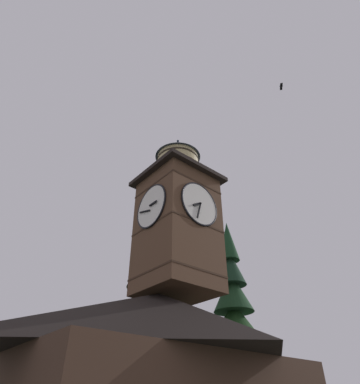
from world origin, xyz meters
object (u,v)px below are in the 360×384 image
Objects in this scene: pine_tree_behind at (156,312)px; pine_tree_aside at (236,335)px; building_main at (157,365)px; clock_tower at (177,215)px; flying_bird_high at (281,86)px; moon at (128,314)px.

pine_tree_behind is 6.14m from pine_tree_aside.
pine_tree_behind reaches higher than building_main.
clock_tower is (-0.86, 0.31, 7.76)m from building_main.
pine_tree_behind is 17.00m from flying_bird_high.
clock_tower is 11.40m from flying_bird_high.
clock_tower is at bearing 62.90° from moon.
clock_tower reaches higher than pine_tree_behind.
building_main is at bearing -19.45° from clock_tower.
pine_tree_aside is (-5.92, 1.37, -0.88)m from pine_tree_behind.
clock_tower is 0.70× the size of pine_tree_aside.
clock_tower is at bearing 65.08° from pine_tree_behind.
clock_tower reaches higher than moon.
pine_tree_behind reaches higher than moon.
pine_tree_aside is (-8.20, -3.54, -5.02)m from clock_tower.
building_main is 18.40m from flying_bird_high.
building_main is 6.64m from pine_tree_behind.
moon is (-11.82, -22.65, 5.78)m from pine_tree_behind.
pine_tree_aside is at bearing 166.98° from pine_tree_behind.
pine_tree_aside is at bearing -160.38° from building_main.
pine_tree_behind reaches higher than pine_tree_aside.
building_main is 8.95× the size of moon.
pine_tree_aside is 25.61m from moon.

